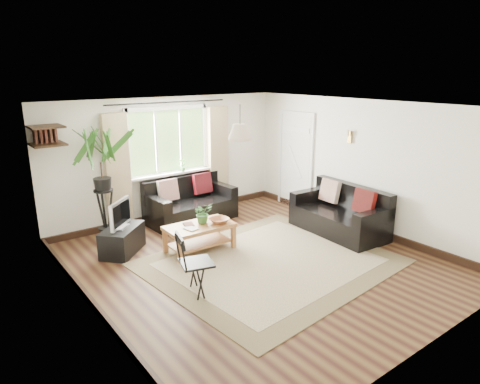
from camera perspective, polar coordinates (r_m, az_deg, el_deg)
floor at (r=6.76m, az=2.07°, el=-9.34°), size 5.50×5.50×0.00m
ceiling at (r=6.13m, az=2.30°, el=11.38°), size 5.50×5.50×0.00m
wall_back at (r=8.59m, az=-9.53°, el=4.41°), size 5.00×0.02×2.40m
wall_front at (r=4.67m, az=24.20°, el=-6.73°), size 5.00×0.02×2.40m
wall_left at (r=5.20m, az=-19.72°, el=-3.95°), size 0.02×5.50×2.40m
wall_right at (r=8.12m, az=16.01°, el=3.33°), size 0.02×5.50×2.40m
rug at (r=6.75m, az=4.09°, el=-9.32°), size 3.75×3.30×0.02m
window at (r=8.49m, az=-9.51°, el=6.68°), size 2.50×0.16×2.16m
door at (r=9.23m, az=7.40°, el=4.02°), size 0.06×0.96×2.06m
corner_shelf at (r=7.47m, az=-24.37°, el=6.88°), size 0.50×0.50×0.34m
pendant_lamp at (r=6.48m, az=0.00°, el=8.53°), size 0.36×0.36×0.54m
wall_sconce at (r=8.15m, az=14.32°, el=7.37°), size 0.12×0.12×0.28m
sofa_back at (r=8.46m, az=-6.56°, el=-1.22°), size 1.76×0.95×0.81m
sofa_right at (r=7.98m, az=13.04°, el=-2.54°), size 1.80×0.97×0.82m
coffee_table at (r=7.11m, az=-5.40°, el=-6.10°), size 1.12×0.63×0.45m
table_plant at (r=7.06m, az=-4.98°, el=-2.81°), size 0.32×0.28×0.34m
bowl at (r=7.09m, az=-2.80°, el=-3.81°), size 0.33×0.33×0.08m
book_a at (r=6.82m, az=-7.06°, el=-5.03°), size 0.20×0.25×0.02m
book_b at (r=7.03m, az=-7.50°, el=-4.38°), size 0.21×0.24×0.02m
tv_stand at (r=7.27m, az=-15.41°, el=-6.19°), size 0.91×0.88×0.44m
tv at (r=7.12m, az=-15.68°, el=-2.78°), size 0.60×0.57×0.48m
palm_stand at (r=7.66m, az=-17.82°, el=0.82°), size 0.79×0.79×1.98m
folding_chair at (r=5.73m, az=-5.82°, el=-9.53°), size 0.55×0.55×0.86m
sill_plant at (r=8.63m, az=-7.65°, el=3.62°), size 0.14×0.10×0.27m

